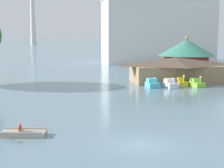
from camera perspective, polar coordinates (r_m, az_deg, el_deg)
The scene contains 9 objects.
ground_plane at distance 24.71m, azimuth 4.82°, elevation -10.15°, with size 2000.00×2000.00×0.00m, color slate.
rowboat_with_rower at distance 27.47m, azimuth -14.77°, elevation -8.04°, with size 3.68×3.86×1.26m.
pedal_boat_cyan at distance 51.61m, azimuth 6.83°, elevation 0.04°, with size 1.85×2.67×1.66m.
pedal_boat_white at distance 51.75m, azimuth 9.80°, elevation 0.01°, with size 2.01×2.72×1.63m.
pedal_boat_yellow at distance 53.94m, azimuth 11.46°, elevation 0.31°, with size 1.76×2.53×1.79m.
pedal_boat_lime at distance 53.48m, azimuth 14.02°, elevation 0.13°, with size 2.09×2.88×1.74m.
boathouse at distance 58.05m, azimuth 10.64°, elevation 2.51°, with size 15.49×8.24×4.17m.
green_roof_pavilion at distance 70.22m, azimuth 12.44°, elevation 4.87°, with size 11.48×11.48×7.74m.
background_building_block at distance 103.11m, azimuth 7.59°, elevation 9.10°, with size 32.27×15.68×19.18m.
Camera 1 is at (-5.68, -22.77, 7.73)m, focal length 54.12 mm.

